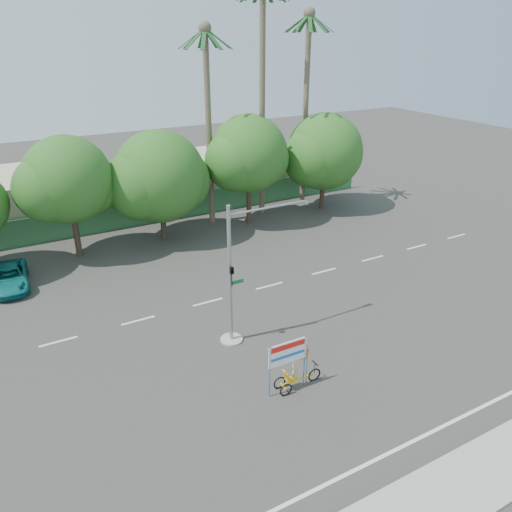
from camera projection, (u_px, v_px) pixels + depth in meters
ground at (321, 369)px, 22.48m from camera, size 120.00×120.00×0.00m
sidewalk_near at (454, 491)px, 16.50m from camera, size 50.00×2.40×0.12m
fence at (161, 210)px, 39.16m from camera, size 38.00×0.08×2.00m
building_left at (14, 201)px, 37.92m from camera, size 12.00×8.00×4.00m
building_right at (227, 173)px, 45.92m from camera, size 14.00×8.00×3.60m
tree_left at (67, 183)px, 31.58m from camera, size 6.66×5.60×8.07m
tree_center at (159, 179)px, 34.47m from camera, size 7.62×6.40×7.85m
tree_right at (248, 157)px, 37.23m from camera, size 6.90×5.80×8.36m
tree_far_right at (324, 154)px, 40.55m from camera, size 7.38×6.20×7.94m
palm_tall at (262, 80)px, 37.14m from camera, size 3.73×3.79×17.45m
palm_mid at (306, 92)px, 39.34m from camera, size 3.73×3.79×15.45m
palm_short at (208, 106)px, 35.83m from camera, size 3.73×3.79×14.45m
traffic_signal at (236, 287)px, 23.47m from camera, size 4.72×1.10×7.00m
trike_billboard at (292, 368)px, 20.87m from camera, size 2.61×0.60×2.57m
pickup_truck at (9, 277)px, 29.37m from camera, size 2.37×4.60×1.24m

